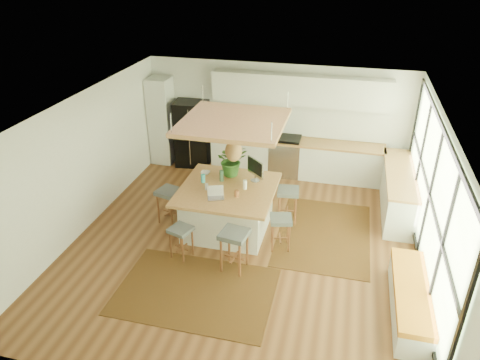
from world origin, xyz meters
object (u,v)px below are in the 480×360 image
(stool_near_right, at_px, (234,252))
(island_plant, at_px, (232,163))
(stool_right_front, at_px, (280,232))
(stool_right_back, at_px, (287,205))
(microwave, at_px, (233,128))
(fridge, at_px, (192,131))
(stool_near_left, at_px, (181,241))
(laptop, at_px, (216,193))
(island, at_px, (228,208))
(stool_left_side, at_px, (170,207))
(monitor, at_px, (255,169))

(stool_near_right, relative_size, island_plant, 1.15)
(stool_right_front, bearing_deg, stool_right_back, 91.02)
(microwave, bearing_deg, stool_right_back, -35.46)
(fridge, relative_size, stool_right_front, 2.53)
(fridge, relative_size, stool_near_left, 2.70)
(laptop, bearing_deg, island, 56.51)
(stool_right_front, distance_m, stool_left_side, 2.40)
(island_plant, bearing_deg, stool_near_right, -74.00)
(stool_right_front, height_order, monitor, monitor)
(stool_right_front, xyz_separation_m, stool_left_side, (-2.37, 0.36, 0.00))
(island_plant, bearing_deg, stool_near_left, -106.50)
(monitor, distance_m, island_plant, 0.55)
(island, relative_size, monitor, 3.54)
(stool_right_front, relative_size, laptop, 2.07)
(monitor, bearing_deg, fridge, 175.63)
(island, bearing_deg, monitor, 42.93)
(laptop, bearing_deg, stool_right_front, -18.36)
(stool_right_front, relative_size, monitor, 1.29)
(laptop, xyz_separation_m, microwave, (-0.51, 3.19, 0.06))
(stool_near_right, xyz_separation_m, island_plant, (-0.52, 1.82, 0.84))
(laptop, xyz_separation_m, monitor, (0.57, 0.88, 0.14))
(fridge, height_order, laptop, fridge)
(island_plant, bearing_deg, microwave, 104.17)
(stool_right_back, bearing_deg, stool_left_side, -164.91)
(stool_right_front, bearing_deg, island, 160.06)
(stool_right_front, relative_size, stool_left_side, 0.90)
(stool_near_left, xyz_separation_m, island_plant, (0.51, 1.71, 0.84))
(stool_right_back, bearing_deg, stool_near_left, -134.63)
(monitor, bearing_deg, stool_near_right, -47.41)
(stool_right_front, bearing_deg, stool_left_side, 171.27)
(fridge, height_order, island, fridge)
(monitor, bearing_deg, laptop, -80.10)
(stool_left_side, bearing_deg, laptop, -19.55)
(monitor, distance_m, microwave, 2.55)
(fridge, xyz_separation_m, stool_right_front, (2.84, -3.17, -0.57))
(microwave, relative_size, island_plant, 0.79)
(stool_left_side, relative_size, monitor, 1.43)
(stool_left_side, bearing_deg, island_plant, 28.34)
(stool_near_right, xyz_separation_m, laptop, (-0.56, 0.79, 0.70))
(stool_near_right, xyz_separation_m, monitor, (0.01, 1.66, 0.83))
(monitor, relative_size, microwave, 0.98)
(stool_left_side, height_order, island_plant, island_plant)
(laptop, distance_m, island_plant, 1.04)
(stool_right_front, xyz_separation_m, laptop, (-1.25, -0.04, 0.70))
(stool_near_right, bearing_deg, stool_right_front, 50.24)
(stool_near_right, xyz_separation_m, microwave, (-1.07, 3.98, 0.75))
(fridge, bearing_deg, laptop, -69.52)
(stool_near_right, bearing_deg, monitor, 89.79)
(island, xyz_separation_m, island_plant, (-0.07, 0.58, 0.73))
(stool_right_front, xyz_separation_m, microwave, (-1.75, 3.15, 0.75))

